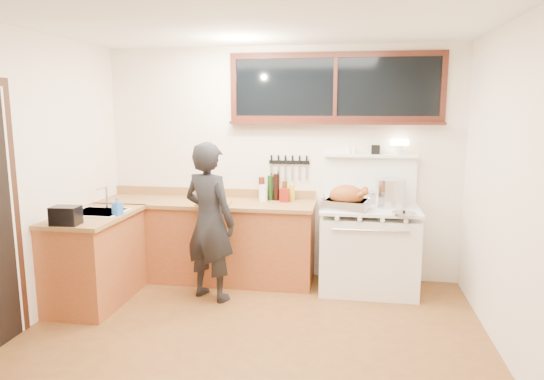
% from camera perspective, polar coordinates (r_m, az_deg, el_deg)
% --- Properties ---
extents(ground_plane, '(4.00, 3.50, 0.02)m').
position_cam_1_polar(ground_plane, '(4.23, -2.67, -17.67)').
color(ground_plane, brown).
extents(room_shell, '(4.10, 3.60, 2.65)m').
position_cam_1_polar(room_shell, '(3.76, -2.87, 5.38)').
color(room_shell, '#EFE3CF').
rests_on(room_shell, ground).
extents(counter_back, '(2.44, 0.64, 1.00)m').
position_cam_1_polar(counter_back, '(5.56, -7.69, -5.80)').
color(counter_back, brown).
rests_on(counter_back, ground).
extents(counter_left, '(0.64, 1.09, 0.90)m').
position_cam_1_polar(counter_left, '(5.18, -20.06, -7.51)').
color(counter_left, brown).
rests_on(counter_left, ground).
extents(sink_unit, '(0.50, 0.45, 0.37)m').
position_cam_1_polar(sink_unit, '(5.14, -19.71, -3.07)').
color(sink_unit, white).
rests_on(sink_unit, counter_left).
extents(vintage_stove, '(1.02, 0.74, 1.59)m').
position_cam_1_polar(vintage_stove, '(5.29, 11.30, -6.57)').
color(vintage_stove, white).
rests_on(vintage_stove, ground).
extents(back_window, '(2.32, 0.13, 0.77)m').
position_cam_1_polar(back_window, '(5.39, 7.43, 11.02)').
color(back_window, black).
rests_on(back_window, room_shell).
extents(knife_strip, '(0.46, 0.03, 0.28)m').
position_cam_1_polar(knife_strip, '(5.48, 2.02, 3.17)').
color(knife_strip, black).
rests_on(knife_strip, room_shell).
extents(man, '(0.69, 0.58, 1.60)m').
position_cam_1_polar(man, '(4.91, -7.37, -3.71)').
color(man, black).
rests_on(man, ground).
extents(soap_bottle, '(0.10, 0.10, 0.17)m').
position_cam_1_polar(soap_bottle, '(4.92, -17.73, -1.85)').
color(soap_bottle, blue).
rests_on(soap_bottle, counter_left).
extents(toaster, '(0.25, 0.18, 0.17)m').
position_cam_1_polar(toaster, '(4.68, -23.10, -2.78)').
color(toaster, black).
rests_on(toaster, counter_left).
extents(cutting_board, '(0.39, 0.31, 0.13)m').
position_cam_1_polar(cutting_board, '(5.27, -6.86, -1.10)').
color(cutting_board, olive).
rests_on(cutting_board, counter_back).
extents(roast_turkey, '(0.52, 0.43, 0.25)m').
position_cam_1_polar(roast_turkey, '(5.02, 8.79, -1.09)').
color(roast_turkey, silver).
rests_on(roast_turkey, vintage_stove).
extents(stockpot, '(0.42, 0.42, 0.29)m').
position_cam_1_polar(stockpot, '(5.22, 13.76, -0.34)').
color(stockpot, silver).
rests_on(stockpot, vintage_stove).
extents(saucepan, '(0.22, 0.31, 0.13)m').
position_cam_1_polar(saucepan, '(5.34, 12.08, -0.93)').
color(saucepan, silver).
rests_on(saucepan, vintage_stove).
extents(pot_lid, '(0.27, 0.27, 0.04)m').
position_cam_1_polar(pot_lid, '(4.90, 15.26, -2.66)').
color(pot_lid, silver).
rests_on(pot_lid, vintage_stove).
extents(coffee_tin, '(0.11, 0.09, 0.15)m').
position_cam_1_polar(coffee_tin, '(5.35, 1.49, -0.62)').
color(coffee_tin, maroon).
rests_on(coffee_tin, counter_back).
extents(pitcher, '(0.10, 0.10, 0.18)m').
position_cam_1_polar(pitcher, '(5.39, -1.05, -0.37)').
color(pitcher, white).
rests_on(pitcher, counter_back).
extents(bottle_cluster, '(0.41, 0.07, 0.30)m').
position_cam_1_polar(bottle_cluster, '(5.44, 0.32, 0.15)').
color(bottle_cluster, black).
rests_on(bottle_cluster, counter_back).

